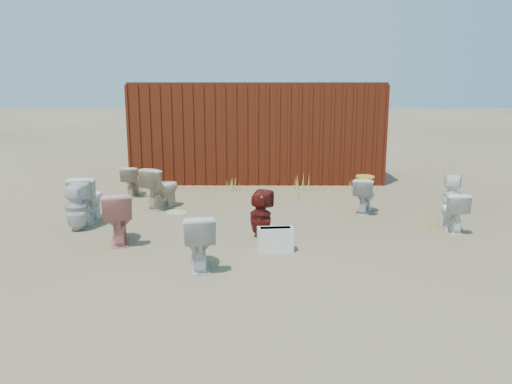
{
  "coord_description": "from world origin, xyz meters",
  "views": [
    {
      "loc": [
        0.05,
        -7.62,
        2.26
      ],
      "look_at": [
        0.0,
        0.6,
        0.55
      ],
      "focal_mm": 35.0,
      "sensor_mm": 36.0,
      "label": 1
    }
  ],
  "objects_px": {
    "toilet_front_maroon": "(261,214)",
    "toilet_back_beige_right": "(162,187)",
    "toilet_back_beige_left": "(132,181)",
    "toilet_back_yellowlid": "(364,195)",
    "toilet_back_a": "(76,207)",
    "toilet_back_e": "(452,194)",
    "toilet_front_pink": "(118,217)",
    "toilet_front_c": "(198,240)",
    "toilet_front_a": "(88,199)",
    "loose_tank": "(275,240)",
    "shipping_container": "(257,131)",
    "toilet_front_e": "(453,211)"
  },
  "relations": [
    {
      "from": "toilet_back_a",
      "to": "toilet_back_yellowlid",
      "type": "distance_m",
      "value": 5.05
    },
    {
      "from": "toilet_front_a",
      "to": "toilet_front_pink",
      "type": "bearing_deg",
      "value": 124.54
    },
    {
      "from": "toilet_front_pink",
      "to": "toilet_back_beige_left",
      "type": "bearing_deg",
      "value": -94.04
    },
    {
      "from": "toilet_back_beige_left",
      "to": "toilet_back_e",
      "type": "distance_m",
      "value": 6.44
    },
    {
      "from": "toilet_front_a",
      "to": "loose_tank",
      "type": "distance_m",
      "value": 3.57
    },
    {
      "from": "shipping_container",
      "to": "toilet_front_maroon",
      "type": "relative_size",
      "value": 8.32
    },
    {
      "from": "shipping_container",
      "to": "toilet_front_a",
      "type": "bearing_deg",
      "value": -122.88
    },
    {
      "from": "toilet_front_e",
      "to": "toilet_back_e",
      "type": "bearing_deg",
      "value": -107.27
    },
    {
      "from": "toilet_front_pink",
      "to": "toilet_back_e",
      "type": "distance_m",
      "value": 5.93
    },
    {
      "from": "toilet_back_a",
      "to": "toilet_back_e",
      "type": "distance_m",
      "value": 6.6
    },
    {
      "from": "shipping_container",
      "to": "toilet_front_e",
      "type": "relative_size",
      "value": 9.32
    },
    {
      "from": "toilet_front_a",
      "to": "toilet_front_e",
      "type": "distance_m",
      "value": 6.09
    },
    {
      "from": "toilet_front_a",
      "to": "toilet_front_c",
      "type": "bearing_deg",
      "value": 132.94
    },
    {
      "from": "toilet_back_e",
      "to": "toilet_front_maroon",
      "type": "bearing_deg",
      "value": 43.24
    },
    {
      "from": "toilet_front_pink",
      "to": "toilet_back_beige_right",
      "type": "xyz_separation_m",
      "value": [
        0.22,
        2.21,
        0.01
      ]
    },
    {
      "from": "toilet_back_beige_left",
      "to": "toilet_back_a",
      "type": "bearing_deg",
      "value": 85.91
    },
    {
      "from": "toilet_front_maroon",
      "to": "toilet_front_a",
      "type": "bearing_deg",
      "value": 7.91
    },
    {
      "from": "toilet_front_maroon",
      "to": "toilet_back_e",
      "type": "height_order",
      "value": "toilet_front_maroon"
    },
    {
      "from": "shipping_container",
      "to": "toilet_back_yellowlid",
      "type": "height_order",
      "value": "shipping_container"
    },
    {
      "from": "shipping_container",
      "to": "toilet_front_maroon",
      "type": "height_order",
      "value": "shipping_container"
    },
    {
      "from": "toilet_back_beige_left",
      "to": "loose_tank",
      "type": "relative_size",
      "value": 1.29
    },
    {
      "from": "shipping_container",
      "to": "toilet_front_c",
      "type": "xyz_separation_m",
      "value": [
        -0.72,
        -6.74,
        -0.84
      ]
    },
    {
      "from": "toilet_front_c",
      "to": "toilet_back_e",
      "type": "relative_size",
      "value": 1.03
    },
    {
      "from": "toilet_front_c",
      "to": "toilet_back_a",
      "type": "distance_m",
      "value": 2.76
    },
    {
      "from": "toilet_back_beige_left",
      "to": "toilet_front_c",
      "type": "bearing_deg",
      "value": 114.72
    },
    {
      "from": "toilet_back_e",
      "to": "loose_tank",
      "type": "distance_m",
      "value": 4.01
    },
    {
      "from": "toilet_back_beige_left",
      "to": "toilet_back_beige_right",
      "type": "height_order",
      "value": "toilet_back_beige_right"
    },
    {
      "from": "toilet_front_c",
      "to": "toilet_front_maroon",
      "type": "xyz_separation_m",
      "value": [
        0.8,
        1.37,
        -0.0
      ]
    },
    {
      "from": "toilet_front_c",
      "to": "toilet_back_e",
      "type": "bearing_deg",
      "value": -157.15
    },
    {
      "from": "toilet_front_pink",
      "to": "toilet_back_yellowlid",
      "type": "bearing_deg",
      "value": -169.9
    },
    {
      "from": "toilet_front_maroon",
      "to": "toilet_front_e",
      "type": "bearing_deg",
      "value": -148.5
    },
    {
      "from": "toilet_back_beige_left",
      "to": "toilet_back_e",
      "type": "xyz_separation_m",
      "value": [
        6.26,
        -1.49,
        0.03
      ]
    },
    {
      "from": "toilet_back_yellowlid",
      "to": "shipping_container",
      "type": "bearing_deg",
      "value": -43.11
    },
    {
      "from": "toilet_front_c",
      "to": "toilet_front_e",
      "type": "relative_size",
      "value": 1.13
    },
    {
      "from": "toilet_back_beige_left",
      "to": "toilet_back_yellowlid",
      "type": "height_order",
      "value": "toilet_back_yellowlid"
    },
    {
      "from": "toilet_back_beige_right",
      "to": "loose_tank",
      "type": "bearing_deg",
      "value": 158.44
    },
    {
      "from": "toilet_front_e",
      "to": "toilet_back_beige_right",
      "type": "xyz_separation_m",
      "value": [
        -4.99,
        1.56,
        0.08
      ]
    },
    {
      "from": "toilet_front_e",
      "to": "toilet_back_e",
      "type": "relative_size",
      "value": 0.92
    },
    {
      "from": "toilet_front_maroon",
      "to": "toilet_back_beige_right",
      "type": "distance_m",
      "value": 2.7
    },
    {
      "from": "toilet_front_pink",
      "to": "toilet_back_beige_left",
      "type": "xyz_separation_m",
      "value": [
        -0.62,
        3.32,
        -0.07
      ]
    },
    {
      "from": "toilet_back_beige_right",
      "to": "toilet_front_maroon",
      "type": "bearing_deg",
      "value": 164.5
    },
    {
      "from": "toilet_back_beige_right",
      "to": "toilet_front_a",
      "type": "bearing_deg",
      "value": 73.32
    },
    {
      "from": "toilet_back_beige_left",
      "to": "toilet_back_yellowlid",
      "type": "bearing_deg",
      "value": 163.53
    },
    {
      "from": "shipping_container",
      "to": "toilet_back_beige_left",
      "type": "distance_m",
      "value": 3.66
    },
    {
      "from": "toilet_back_e",
      "to": "loose_tank",
      "type": "xyz_separation_m",
      "value": [
        -3.32,
        -2.24,
        -0.18
      ]
    },
    {
      "from": "toilet_front_c",
      "to": "toilet_front_a",
      "type": "bearing_deg",
      "value": -57.25
    },
    {
      "from": "toilet_front_c",
      "to": "toilet_back_e",
      "type": "xyz_separation_m",
      "value": [
        4.32,
        2.89,
        -0.01
      ]
    },
    {
      "from": "toilet_front_a",
      "to": "loose_tank",
      "type": "height_order",
      "value": "toilet_front_a"
    },
    {
      "from": "toilet_front_c",
      "to": "toilet_back_beige_right",
      "type": "height_order",
      "value": "toilet_back_beige_right"
    },
    {
      "from": "toilet_front_a",
      "to": "toilet_back_beige_right",
      "type": "distance_m",
      "value": 1.47
    }
  ]
}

